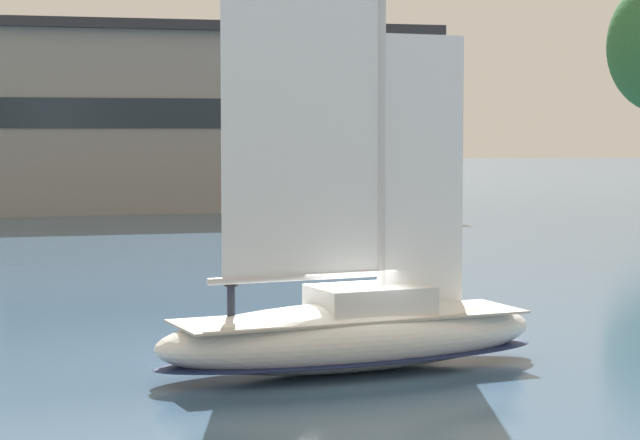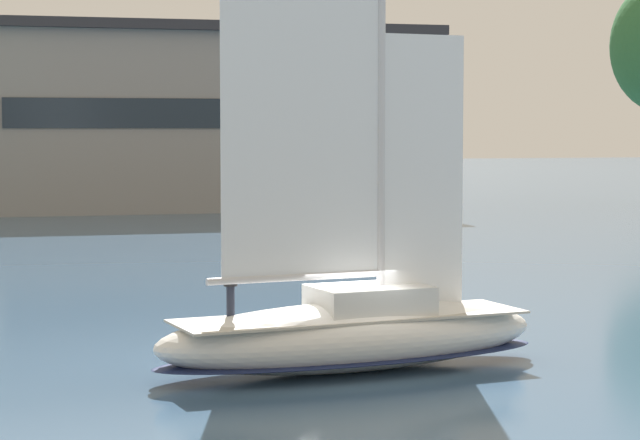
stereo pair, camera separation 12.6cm
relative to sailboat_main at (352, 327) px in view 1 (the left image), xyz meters
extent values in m
plane|color=#385675|center=(-0.02, 0.00, -1.12)|extent=(400.00, 400.00, 0.00)
cube|color=gray|center=(7.23, 65.20, 5.34)|extent=(33.03, 15.29, 12.91)
cube|color=#1E2833|center=(7.23, 57.48, 5.98)|extent=(29.72, 0.10, 2.07)
cube|color=#2D2D33|center=(7.23, 65.20, 12.15)|extent=(34.23, 16.49, 0.70)
ellipsoid|color=white|center=(-0.02, 0.00, -0.25)|extent=(10.56, 4.35, 1.74)
ellipsoid|color=#19234C|center=(-0.02, 0.00, -0.73)|extent=(10.66, 4.39, 0.21)
cube|color=#BCB7A8|center=(-0.02, 0.00, 0.26)|extent=(9.27, 3.72, 0.06)
cube|color=silver|center=(0.49, 0.07, 0.65)|extent=(3.13, 2.41, 0.72)
cylinder|color=silver|center=(0.80, 0.12, 6.69)|extent=(0.20, 0.20, 12.81)
cylinder|color=silver|center=(-1.48, -0.22, 1.32)|extent=(4.59, 0.85, 0.17)
cube|color=white|center=(-1.30, -0.20, 6.57)|extent=(4.20, 0.66, 10.50)
cube|color=white|center=(2.01, 0.30, 3.81)|extent=(2.23, 0.36, 7.04)
cylinder|color=#232838|center=(-3.11, -0.12, 0.72)|extent=(0.23, 0.23, 0.85)
cylinder|color=#262628|center=(-3.11, -0.12, 1.47)|extent=(0.39, 0.39, 0.65)
sphere|color=tan|center=(-3.11, -0.12, 1.91)|extent=(0.24, 0.24, 0.24)
camera|label=1|loc=(-8.93, -29.65, 4.98)|focal=70.00mm
camera|label=2|loc=(-8.81, -29.68, 4.98)|focal=70.00mm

